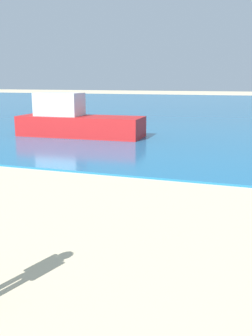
# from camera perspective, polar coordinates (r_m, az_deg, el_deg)

# --- Properties ---
(water) EXTENTS (160.00, 60.00, 0.06)m
(water) POSITION_cam_1_polar(r_m,az_deg,el_deg) (39.68, 16.73, 8.83)
(water) COLOR #1E6B9E
(water) RESTS_ON ground
(boat_near) EXTENTS (5.91, 2.09, 1.99)m
(boat_near) POSITION_cam_1_polar(r_m,az_deg,el_deg) (17.90, -7.57, 7.01)
(boat_near) COLOR red
(boat_near) RESTS_ON water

